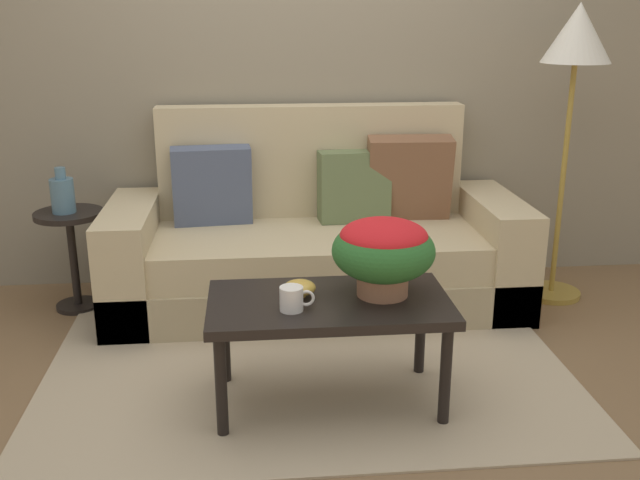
% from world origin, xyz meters
% --- Properties ---
extents(ground_plane, '(14.00, 14.00, 0.00)m').
position_xyz_m(ground_plane, '(0.00, 0.00, 0.00)').
color(ground_plane, brown).
extents(wall_back, '(6.40, 0.12, 2.86)m').
position_xyz_m(wall_back, '(0.00, 1.35, 1.43)').
color(wall_back, gray).
rests_on(wall_back, ground).
extents(area_rug, '(2.38, 1.82, 0.01)m').
position_xyz_m(area_rug, '(0.00, 0.14, 0.01)').
color(area_rug, tan).
rests_on(area_rug, ground).
extents(couch, '(2.25, 0.87, 1.07)m').
position_xyz_m(couch, '(0.12, 0.89, 0.33)').
color(couch, tan).
rests_on(couch, ground).
extents(coffee_table, '(0.98, 0.54, 0.47)m').
position_xyz_m(coffee_table, '(0.07, -0.24, 0.41)').
color(coffee_table, black).
rests_on(coffee_table, ground).
extents(side_table, '(0.37, 0.37, 0.56)m').
position_xyz_m(side_table, '(-1.22, 0.91, 0.38)').
color(side_table, black).
rests_on(side_table, ground).
extents(floor_lamp, '(0.36, 0.36, 1.63)m').
position_xyz_m(floor_lamp, '(1.49, 0.83, 1.35)').
color(floor_lamp, olive).
rests_on(floor_lamp, ground).
extents(potted_plant, '(0.42, 0.42, 0.32)m').
position_xyz_m(potted_plant, '(0.29, -0.21, 0.67)').
color(potted_plant, '#A36B4C').
rests_on(potted_plant, coffee_table).
extents(coffee_mug, '(0.14, 0.09, 0.10)m').
position_xyz_m(coffee_mug, '(-0.09, -0.34, 0.52)').
color(coffee_mug, white).
rests_on(coffee_mug, coffee_table).
extents(snack_bowl, '(0.13, 0.13, 0.07)m').
position_xyz_m(snack_bowl, '(-0.05, -0.20, 0.50)').
color(snack_bowl, gold).
rests_on(snack_bowl, coffee_table).
extents(table_vase, '(0.12, 0.12, 0.24)m').
position_xyz_m(table_vase, '(-1.23, 0.89, 0.65)').
color(table_vase, slate).
rests_on(table_vase, side_table).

